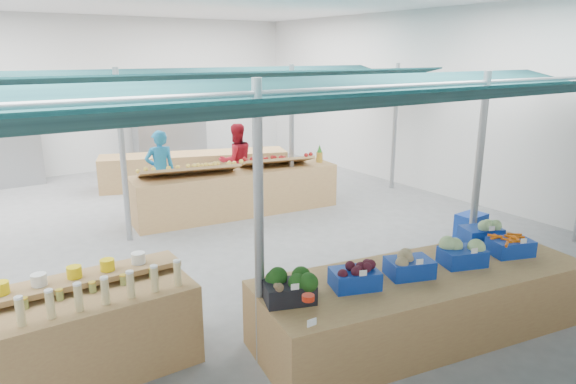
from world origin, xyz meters
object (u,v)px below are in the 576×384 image
Objects in this scene: bottle_shelf at (94,330)px; vendor_left at (160,171)px; crate_stack at (470,231)px; vendor_right at (236,161)px; fruit_counter at (237,192)px; veg_counter at (422,303)px.

vendor_left reaches higher than bottle_shelf.
crate_stack is 0.35× the size of vendor_right.
bottle_shelf is 6.81m from vendor_right.
bottle_shelf is at bearing -127.40° from fruit_counter.
veg_counter is 3.18m from crate_stack.
veg_counter is at bearing -88.78° from fruit_counter.
fruit_counter is at bearing 67.79° from vendor_right.
veg_counter is 6.56m from vendor_left.
veg_counter is 0.94× the size of fruit_counter.
vendor_right reaches higher than bottle_shelf.
bottle_shelf is at bearing 167.75° from veg_counter.
vendor_left is (-1.20, 1.10, 0.39)m from fruit_counter.
crate_stack is (2.83, 1.45, -0.09)m from veg_counter.
fruit_counter reaches higher than veg_counter.
bottle_shelf reaches higher than fruit_counter.
vendor_right is at bearing 67.79° from fruit_counter.
bottle_shelf is at bearing 68.94° from vendor_left.
bottle_shelf is 3.65m from veg_counter.
veg_counter is 6.61m from vendor_right.
vendor_right is at bearing 49.26° from bottle_shelf.
veg_counter is at bearing -152.96° from crate_stack.
vendor_right reaches higher than veg_counter.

